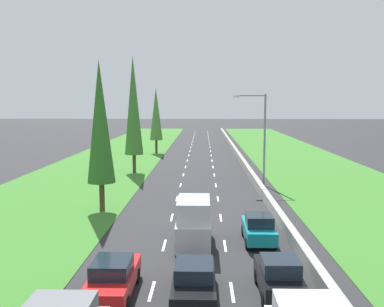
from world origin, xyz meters
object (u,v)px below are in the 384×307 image
(poplar_tree_second, at_px, (100,122))
(street_light_mast, at_px, (261,133))
(poplar_tree_fourth, at_px, (156,114))
(teal_hatchback_right_lane, at_px, (259,229))
(red_sedan_left_lane, at_px, (113,278))
(silver_van_centre_lane, at_px, (194,223))
(poplar_tree_third, at_px, (133,106))
(black_hatchback_right_lane, at_px, (279,277))
(black_sedan_centre_lane, at_px, (194,281))

(poplar_tree_second, relative_size, street_light_mast, 1.26)
(poplar_tree_fourth, bearing_deg, teal_hatchback_right_lane, -76.16)
(red_sedan_left_lane, distance_m, teal_hatchback_right_lane, 10.08)
(poplar_tree_second, xyz_separation_m, street_light_mast, (13.33, 10.30, -1.48))
(silver_van_centre_lane, relative_size, poplar_tree_second, 0.43)
(poplar_tree_second, distance_m, street_light_mast, 16.91)
(silver_van_centre_lane, xyz_separation_m, poplar_tree_third, (-7.50, 25.47, 6.40))
(red_sedan_left_lane, xyz_separation_m, street_light_mast, (9.50, 24.56, 4.42))
(poplar_tree_fourth, bearing_deg, poplar_tree_second, -90.17)
(poplar_tree_fourth, distance_m, street_light_mast, 29.61)
(poplar_tree_third, bearing_deg, red_sedan_left_lane, -82.47)
(red_sedan_left_lane, bearing_deg, street_light_mast, 68.86)
(teal_hatchback_right_lane, bearing_deg, black_hatchback_right_lane, -90.25)
(black_sedan_centre_lane, distance_m, poplar_tree_fourth, 52.03)
(silver_van_centre_lane, relative_size, street_light_mast, 0.54)
(black_hatchback_right_lane, relative_size, street_light_mast, 0.43)
(poplar_tree_third, xyz_separation_m, street_light_mast, (13.71, -7.27, -2.57))
(black_sedan_centre_lane, distance_m, poplar_tree_second, 17.23)
(poplar_tree_second, relative_size, poplar_tree_fourth, 1.08)
(red_sedan_left_lane, bearing_deg, black_sedan_centre_lane, -3.43)
(black_sedan_centre_lane, xyz_separation_m, poplar_tree_fourth, (-7.17, 51.24, 5.48))
(teal_hatchback_right_lane, height_order, poplar_tree_third, poplar_tree_third)
(black_hatchback_right_lane, distance_m, poplar_tree_third, 34.25)
(silver_van_centre_lane, relative_size, teal_hatchback_right_lane, 1.26)
(poplar_tree_second, bearing_deg, black_hatchback_right_lane, -52.15)
(silver_van_centre_lane, xyz_separation_m, poplar_tree_fourth, (-7.02, 44.67, 4.90))
(black_sedan_centre_lane, height_order, poplar_tree_second, poplar_tree_second)
(red_sedan_left_lane, distance_m, poplar_tree_second, 15.90)
(street_light_mast, bearing_deg, black_sedan_centre_lane, -103.72)
(silver_van_centre_lane, relative_size, red_sedan_left_lane, 1.09)
(black_sedan_centre_lane, relative_size, poplar_tree_second, 0.40)
(black_hatchback_right_lane, relative_size, silver_van_centre_lane, 0.80)
(black_hatchback_right_lane, xyz_separation_m, red_sedan_left_lane, (-7.06, -0.24, -0.02))
(red_sedan_left_lane, distance_m, poplar_tree_fourth, 51.46)
(silver_van_centre_lane, xyz_separation_m, teal_hatchback_right_lane, (3.79, 0.80, -0.56))
(black_hatchback_right_lane, distance_m, street_light_mast, 24.83)
(poplar_tree_third, distance_m, street_light_mast, 15.73)
(black_sedan_centre_lane, bearing_deg, teal_hatchback_right_lane, 63.75)
(silver_van_centre_lane, xyz_separation_m, poplar_tree_second, (-7.12, 7.89, 5.32))
(red_sedan_left_lane, bearing_deg, silver_van_centre_lane, 62.64)
(black_hatchback_right_lane, height_order, poplar_tree_third, poplar_tree_third)
(poplar_tree_second, height_order, poplar_tree_fourth, poplar_tree_second)
(poplar_tree_second, relative_size, poplar_tree_third, 0.84)
(black_sedan_centre_lane, relative_size, black_hatchback_right_lane, 1.15)
(poplar_tree_second, bearing_deg, black_sedan_centre_lane, -63.27)
(black_hatchback_right_lane, height_order, silver_van_centre_lane, silver_van_centre_lane)
(teal_hatchback_right_lane, height_order, poplar_tree_fourth, poplar_tree_fourth)
(silver_van_centre_lane, height_order, red_sedan_left_lane, silver_van_centre_lane)
(red_sedan_left_lane, height_order, poplar_tree_second, poplar_tree_second)
(black_sedan_centre_lane, height_order, poplar_tree_fourth, poplar_tree_fourth)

